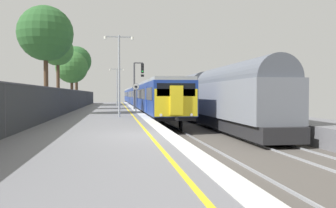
{
  "coord_description": "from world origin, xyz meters",
  "views": [
    {
      "loc": [
        -1.63,
        -12.67,
        1.53
      ],
      "look_at": [
        1.72,
        8.81,
        0.92
      ],
      "focal_mm": 36.49,
      "sensor_mm": 36.0,
      "label": 1
    }
  ],
  "objects_px": {
    "platform_lamp_far": "(117,83)",
    "background_tree_centre": "(57,52)",
    "speed_limit_sign": "(136,93)",
    "platform_lamp_mid": "(119,69)",
    "freight_train_adjacent_track": "(208,96)",
    "background_tree_left": "(46,36)",
    "commuter_train_at_platform": "(140,96)",
    "background_tree_right": "(76,62)",
    "signal_gantry": "(137,80)",
    "background_tree_back": "(72,68)"
  },
  "relations": [
    {
      "from": "commuter_train_at_platform",
      "to": "background_tree_left",
      "type": "distance_m",
      "value": 26.78
    },
    {
      "from": "background_tree_centre",
      "to": "background_tree_right",
      "type": "distance_m",
      "value": 16.25
    },
    {
      "from": "background_tree_centre",
      "to": "background_tree_back",
      "type": "relative_size",
      "value": 1.03
    },
    {
      "from": "speed_limit_sign",
      "to": "background_tree_right",
      "type": "xyz_separation_m",
      "value": [
        -7.52,
        21.38,
        4.69
      ]
    },
    {
      "from": "freight_train_adjacent_track",
      "to": "background_tree_left",
      "type": "height_order",
      "value": "background_tree_left"
    },
    {
      "from": "freight_train_adjacent_track",
      "to": "platform_lamp_mid",
      "type": "xyz_separation_m",
      "value": [
        -7.44,
        -4.51,
        1.84
      ]
    },
    {
      "from": "background_tree_left",
      "to": "speed_limit_sign",
      "type": "bearing_deg",
      "value": 27.76
    },
    {
      "from": "freight_train_adjacent_track",
      "to": "platform_lamp_mid",
      "type": "relative_size",
      "value": 4.86
    },
    {
      "from": "platform_lamp_mid",
      "to": "background_tree_left",
      "type": "distance_m",
      "value": 7.17
    },
    {
      "from": "signal_gantry",
      "to": "platform_lamp_mid",
      "type": "relative_size",
      "value": 0.88
    },
    {
      "from": "commuter_train_at_platform",
      "to": "platform_lamp_mid",
      "type": "relative_size",
      "value": 11.48
    },
    {
      "from": "commuter_train_at_platform",
      "to": "freight_train_adjacent_track",
      "type": "bearing_deg",
      "value": -80.58
    },
    {
      "from": "platform_lamp_far",
      "to": "freight_train_adjacent_track",
      "type": "bearing_deg",
      "value": -68.54
    },
    {
      "from": "platform_lamp_mid",
      "to": "background_tree_centre",
      "type": "distance_m",
      "value": 14.27
    },
    {
      "from": "signal_gantry",
      "to": "background_tree_right",
      "type": "bearing_deg",
      "value": 115.02
    },
    {
      "from": "background_tree_back",
      "to": "commuter_train_at_platform",
      "type": "bearing_deg",
      "value": 24.28
    },
    {
      "from": "background_tree_centre",
      "to": "platform_lamp_far",
      "type": "bearing_deg",
      "value": 60.67
    },
    {
      "from": "commuter_train_at_platform",
      "to": "speed_limit_sign",
      "type": "distance_m",
      "value": 21.22
    },
    {
      "from": "commuter_train_at_platform",
      "to": "speed_limit_sign",
      "type": "bearing_deg",
      "value": -94.99
    },
    {
      "from": "platform_lamp_far",
      "to": "background_tree_right",
      "type": "relative_size",
      "value": 0.58
    },
    {
      "from": "freight_train_adjacent_track",
      "to": "commuter_train_at_platform",
      "type": "bearing_deg",
      "value": 99.42
    },
    {
      "from": "platform_lamp_mid",
      "to": "freight_train_adjacent_track",
      "type": "bearing_deg",
      "value": 31.26
    },
    {
      "from": "background_tree_back",
      "to": "platform_lamp_far",
      "type": "bearing_deg",
      "value": -9.25
    },
    {
      "from": "background_tree_back",
      "to": "signal_gantry",
      "type": "bearing_deg",
      "value": -57.38
    },
    {
      "from": "speed_limit_sign",
      "to": "platform_lamp_mid",
      "type": "bearing_deg",
      "value": -101.92
    },
    {
      "from": "speed_limit_sign",
      "to": "background_tree_back",
      "type": "relative_size",
      "value": 0.34
    },
    {
      "from": "platform_lamp_far",
      "to": "background_tree_centre",
      "type": "relative_size",
      "value": 0.67
    },
    {
      "from": "signal_gantry",
      "to": "speed_limit_sign",
      "type": "distance_m",
      "value": 4.69
    },
    {
      "from": "commuter_train_at_platform",
      "to": "background_tree_right",
      "type": "relative_size",
      "value": 7.29
    },
    {
      "from": "signal_gantry",
      "to": "platform_lamp_far",
      "type": "xyz_separation_m",
      "value": [
        -1.97,
        11.46,
        -0.0
      ]
    },
    {
      "from": "platform_lamp_far",
      "to": "background_tree_right",
      "type": "height_order",
      "value": "background_tree_right"
    },
    {
      "from": "signal_gantry",
      "to": "background_tree_centre",
      "type": "xyz_separation_m",
      "value": [
        -8.02,
        0.68,
        2.85
      ]
    },
    {
      "from": "signal_gantry",
      "to": "freight_train_adjacent_track",
      "type": "bearing_deg",
      "value": -53.74
    },
    {
      "from": "freight_train_adjacent_track",
      "to": "platform_lamp_far",
      "type": "height_order",
      "value": "platform_lamp_far"
    },
    {
      "from": "commuter_train_at_platform",
      "to": "speed_limit_sign",
      "type": "xyz_separation_m",
      "value": [
        -1.85,
        -21.14,
        0.35
      ]
    },
    {
      "from": "commuter_train_at_platform",
      "to": "platform_lamp_mid",
      "type": "bearing_deg",
      "value": -96.83
    },
    {
      "from": "freight_train_adjacent_track",
      "to": "speed_limit_sign",
      "type": "height_order",
      "value": "freight_train_adjacent_track"
    },
    {
      "from": "platform_lamp_far",
      "to": "background_tree_centre",
      "type": "bearing_deg",
      "value": -119.33
    },
    {
      "from": "background_tree_left",
      "to": "background_tree_centre",
      "type": "distance_m",
      "value": 8.84
    },
    {
      "from": "commuter_train_at_platform",
      "to": "signal_gantry",
      "type": "bearing_deg",
      "value": -95.03
    },
    {
      "from": "freight_train_adjacent_track",
      "to": "background_tree_right",
      "type": "relative_size",
      "value": 3.09
    },
    {
      "from": "commuter_train_at_platform",
      "to": "speed_limit_sign",
      "type": "height_order",
      "value": "commuter_train_at_platform"
    },
    {
      "from": "signal_gantry",
      "to": "background_tree_left",
      "type": "height_order",
      "value": "background_tree_left"
    },
    {
      "from": "freight_train_adjacent_track",
      "to": "background_tree_back",
      "type": "height_order",
      "value": "background_tree_back"
    },
    {
      "from": "speed_limit_sign",
      "to": "background_tree_left",
      "type": "xyz_separation_m",
      "value": [
        -7.0,
        -3.69,
        4.38
      ]
    },
    {
      "from": "freight_train_adjacent_track",
      "to": "background_tree_right",
      "type": "height_order",
      "value": "background_tree_right"
    },
    {
      "from": "signal_gantry",
      "to": "platform_lamp_far",
      "type": "bearing_deg",
      "value": 99.74
    },
    {
      "from": "background_tree_left",
      "to": "platform_lamp_mid",
      "type": "bearing_deg",
      "value": -35.28
    },
    {
      "from": "freight_train_adjacent_track",
      "to": "signal_gantry",
      "type": "relative_size",
      "value": 5.55
    },
    {
      "from": "platform_lamp_mid",
      "to": "background_tree_left",
      "type": "relative_size",
      "value": 0.67
    }
  ]
}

